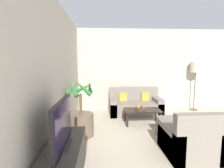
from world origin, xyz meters
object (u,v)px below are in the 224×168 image
at_px(apple_red, 141,107).
at_px(coffee_table, 142,111).
at_px(fruit_bowl, 140,109).
at_px(tv_console, 63,165).
at_px(floor_lamp, 196,69).
at_px(armchair, 191,140).
at_px(apple_green, 138,106).
at_px(orange_fruit, 139,107).
at_px(ottoman, 171,128).
at_px(potted_palm, 81,119).
at_px(sofa_loveseat, 135,105).
at_px(television, 62,124).

bearing_deg(apple_red, coffee_table, 55.34).
bearing_deg(fruit_bowl, tv_console, -124.91).
height_order(floor_lamp, armchair, floor_lamp).
bearing_deg(floor_lamp, apple_green, -150.90).
bearing_deg(tv_console, armchair, 16.24).
bearing_deg(apple_red, orange_fruit, -149.37).
height_order(coffee_table, ottoman, ottoman).
distance_m(potted_palm, orange_fruit, 1.49).
bearing_deg(potted_palm, apple_green, 25.08).
xyz_separation_m(potted_palm, sofa_loveseat, (1.49, 1.56, -0.10)).
height_order(tv_console, orange_fruit, tv_console).
distance_m(potted_palm, ottoman, 1.96).
distance_m(apple_green, orange_fruit, 0.11).
xyz_separation_m(apple_green, ottoman, (0.54, -0.84, -0.27)).
xyz_separation_m(fruit_bowl, apple_green, (-0.04, 0.06, 0.07)).
relative_size(potted_palm, coffee_table, 1.40).
bearing_deg(television, apple_red, 54.66).
relative_size(tv_console, armchair, 1.63).
relative_size(television, orange_fruit, 11.73).
bearing_deg(tv_console, apple_red, 54.60).
height_order(television, ottoman, television).
xyz_separation_m(floor_lamp, fruit_bowl, (-2.12, -1.26, -0.97)).
bearing_deg(armchair, ottoman, 92.37).
xyz_separation_m(sofa_loveseat, coffee_table, (0.02, -0.89, 0.06)).
xyz_separation_m(apple_red, apple_green, (-0.06, 0.07, 0.01)).
distance_m(sofa_loveseat, armchair, 2.56).
bearing_deg(orange_fruit, fruit_bowl, 44.87).
relative_size(sofa_loveseat, orange_fruit, 19.91).
relative_size(floor_lamp, armchair, 1.89).
bearing_deg(coffee_table, floor_lamp, 30.27).
bearing_deg(potted_palm, tv_console, -92.08).
xyz_separation_m(tv_console, orange_fruit, (1.44, 2.09, 0.21)).
bearing_deg(ottoman, tv_console, -145.80).
xyz_separation_m(potted_palm, armchair, (1.97, -0.96, -0.10)).
height_order(television, armchair, television).
bearing_deg(apple_red, fruit_bowl, 156.73).
relative_size(fruit_bowl, armchair, 0.31).
height_order(apple_red, orange_fruit, orange_fruit).
bearing_deg(apple_red, floor_lamp, 31.18).
distance_m(sofa_loveseat, floor_lamp, 2.36).
distance_m(fruit_bowl, ottoman, 0.95).
relative_size(sofa_loveseat, armchair, 1.86).
distance_m(armchair, ottoman, 0.77).
xyz_separation_m(coffee_table, apple_red, (-0.05, -0.08, 0.14)).
bearing_deg(orange_fruit, tv_console, -124.61).
xyz_separation_m(orange_fruit, armchair, (0.59, -1.50, -0.20)).
relative_size(apple_red, ottoman, 0.13).
bearing_deg(fruit_bowl, apple_green, 127.22).
xyz_separation_m(fruit_bowl, ottoman, (0.50, -0.79, -0.20)).
distance_m(sofa_loveseat, apple_red, 0.99).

